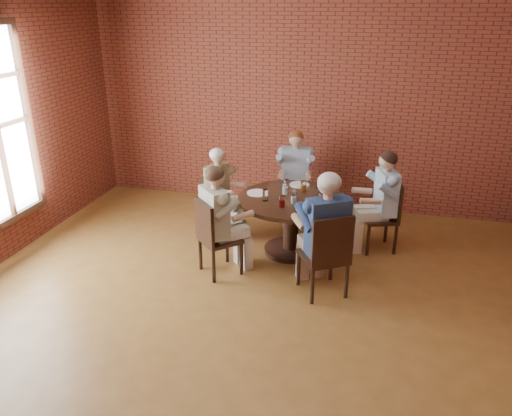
% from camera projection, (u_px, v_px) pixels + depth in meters
% --- Properties ---
extents(floor, '(7.00, 7.00, 0.00)m').
position_uv_depth(floor, '(238.00, 332.00, 4.88)').
color(floor, brown).
rests_on(floor, ground).
extents(wall_back, '(7.00, 0.00, 7.00)m').
position_uv_depth(wall_back, '(303.00, 96.00, 7.36)').
color(wall_back, maroon).
rests_on(wall_back, ground).
extents(dining_table, '(1.34, 1.34, 0.75)m').
position_uv_depth(dining_table, '(291.00, 214.00, 6.25)').
color(dining_table, black).
rests_on(dining_table, floor).
extents(chair_a, '(0.53, 0.53, 0.92)m').
position_uv_depth(chair_a, '(386.00, 213.00, 6.36)').
color(chair_a, black).
rests_on(chair_a, floor).
extents(diner_a, '(0.76, 0.69, 1.31)m').
position_uv_depth(diner_a, '(381.00, 202.00, 6.30)').
color(diner_a, teal).
rests_on(diner_a, floor).
extents(chair_b, '(0.47, 0.47, 0.93)m').
position_uv_depth(chair_b, '(295.00, 184.00, 7.36)').
color(chair_b, black).
rests_on(chair_b, floor).
extents(diner_b, '(0.60, 0.70, 1.31)m').
position_uv_depth(diner_b, '(295.00, 176.00, 7.22)').
color(diner_b, '#8B9AB1').
rests_on(diner_b, floor).
extents(chair_c, '(0.46, 0.46, 0.88)m').
position_uv_depth(chair_c, '(216.00, 201.00, 6.78)').
color(chair_c, black).
rests_on(chair_c, floor).
extents(diner_c, '(0.67, 0.59, 1.23)m').
position_uv_depth(diner_c, '(221.00, 193.00, 6.70)').
color(diner_c, brown).
rests_on(diner_c, floor).
extents(chair_d, '(0.60, 0.60, 0.93)m').
position_uv_depth(chair_d, '(213.00, 235.00, 5.75)').
color(chair_d, black).
rests_on(chair_d, floor).
extents(diner_d, '(0.82, 0.82, 1.32)m').
position_uv_depth(diner_d, '(220.00, 221.00, 5.73)').
color(diner_d, gray).
rests_on(diner_d, floor).
extents(chair_e, '(0.63, 0.63, 0.98)m').
position_uv_depth(chair_e, '(327.00, 253.00, 5.30)').
color(chair_e, black).
rests_on(chair_e, floor).
extents(diner_e, '(0.85, 0.89, 1.40)m').
position_uv_depth(diner_e, '(324.00, 234.00, 5.32)').
color(diner_e, navy).
rests_on(diner_e, floor).
extents(plate_a, '(0.26, 0.26, 0.01)m').
position_uv_depth(plate_a, '(330.00, 199.00, 6.10)').
color(plate_a, white).
rests_on(plate_a, dining_table).
extents(plate_b, '(0.26, 0.26, 0.01)m').
position_uv_depth(plate_b, '(300.00, 185.00, 6.59)').
color(plate_b, white).
rests_on(plate_b, dining_table).
extents(plate_c, '(0.26, 0.26, 0.01)m').
position_uv_depth(plate_c, '(257.00, 193.00, 6.31)').
color(plate_c, white).
rests_on(plate_c, dining_table).
extents(plate_d, '(0.26, 0.26, 0.01)m').
position_uv_depth(plate_d, '(317.00, 211.00, 5.77)').
color(plate_d, white).
rests_on(plate_d, dining_table).
extents(glass_a, '(0.07, 0.07, 0.14)m').
position_uv_depth(glass_a, '(318.00, 193.00, 6.12)').
color(glass_a, white).
rests_on(glass_a, dining_table).
extents(glass_b, '(0.07, 0.07, 0.14)m').
position_uv_depth(glass_b, '(303.00, 186.00, 6.35)').
color(glass_b, white).
rests_on(glass_b, dining_table).
extents(glass_c, '(0.07, 0.07, 0.14)m').
position_uv_depth(glass_c, '(287.00, 185.00, 6.40)').
color(glass_c, white).
rests_on(glass_c, dining_table).
extents(glass_d, '(0.07, 0.07, 0.14)m').
position_uv_depth(glass_d, '(285.00, 189.00, 6.27)').
color(glass_d, white).
rests_on(glass_d, dining_table).
extents(glass_e, '(0.07, 0.07, 0.14)m').
position_uv_depth(glass_e, '(265.00, 195.00, 6.06)').
color(glass_e, white).
rests_on(glass_e, dining_table).
extents(glass_f, '(0.07, 0.07, 0.14)m').
position_uv_depth(glass_f, '(282.00, 202.00, 5.86)').
color(glass_f, white).
rests_on(glass_f, dining_table).
extents(glass_g, '(0.07, 0.07, 0.14)m').
position_uv_depth(glass_g, '(294.00, 198.00, 5.98)').
color(glass_g, white).
rests_on(glass_g, dining_table).
extents(glass_h, '(0.07, 0.07, 0.14)m').
position_uv_depth(glass_h, '(322.00, 197.00, 6.00)').
color(glass_h, white).
rests_on(glass_h, dining_table).
extents(smartphone, '(0.08, 0.15, 0.01)m').
position_uv_depth(smartphone, '(317.00, 209.00, 5.82)').
color(smartphone, black).
rests_on(smartphone, dining_table).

